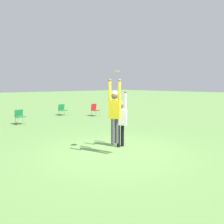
% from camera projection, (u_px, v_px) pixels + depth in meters
% --- Properties ---
extents(ground_plane, '(120.00, 120.00, 0.00)m').
position_uv_depth(ground_plane, '(114.00, 151.00, 7.42)').
color(ground_plane, '#608C47').
extents(person_jumping, '(0.52, 0.41, 2.08)m').
position_uv_depth(person_jumping, '(115.00, 110.00, 6.95)').
color(person_jumping, '#4C4C51').
rests_on(person_jumping, ground_plane).
extents(person_defending, '(0.59, 0.48, 2.03)m').
position_uv_depth(person_defending, '(121.00, 118.00, 7.85)').
color(person_defending, black).
rests_on(person_defending, ground_plane).
extents(frisbee, '(0.23, 0.24, 0.03)m').
position_uv_depth(frisbee, '(116.00, 71.00, 7.01)').
color(frisbee, yellow).
extents(camping_chair_0, '(0.52, 0.55, 0.83)m').
position_uv_depth(camping_chair_0, '(20.00, 115.00, 12.39)').
color(camping_chair_0, gray).
rests_on(camping_chair_0, ground_plane).
extents(camping_chair_1, '(0.48, 0.52, 0.87)m').
position_uv_depth(camping_chair_1, '(95.00, 109.00, 15.69)').
color(camping_chair_1, gray).
rests_on(camping_chair_1, ground_plane).
extents(camping_chair_2, '(0.60, 0.64, 0.80)m').
position_uv_depth(camping_chair_2, '(62.00, 109.00, 16.08)').
color(camping_chair_2, gray).
rests_on(camping_chair_2, ground_plane).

